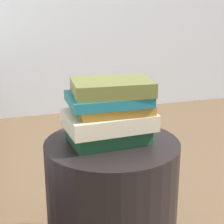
# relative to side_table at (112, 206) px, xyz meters

# --- Properties ---
(side_table) EXTENTS (0.47, 0.47, 0.50)m
(side_table) POSITION_rel_side_table_xyz_m (0.00, 0.00, 0.00)
(side_table) COLOR black
(side_table) RESTS_ON ground_plane
(book_forest) EXTENTS (0.27, 0.18, 0.05)m
(book_forest) POSITION_rel_side_table_xyz_m (-0.01, 0.01, 0.28)
(book_forest) COLOR #1E512D
(book_forest) RESTS_ON side_table
(book_cream) EXTENTS (0.30, 0.22, 0.06)m
(book_cream) POSITION_rel_side_table_xyz_m (-0.01, 0.01, 0.33)
(book_cream) COLOR beige
(book_cream) RESTS_ON book_forest
(book_ochre) EXTENTS (0.25, 0.16, 0.03)m
(book_ochre) POSITION_rel_side_table_xyz_m (0.01, 0.00, 0.37)
(book_ochre) COLOR #B7842D
(book_ochre) RESTS_ON book_cream
(book_teal) EXTENTS (0.27, 0.20, 0.03)m
(book_teal) POSITION_rel_side_table_xyz_m (-0.01, 0.01, 0.41)
(book_teal) COLOR #1E727F
(book_teal) RESTS_ON book_ochre
(book_olive) EXTENTS (0.27, 0.19, 0.05)m
(book_olive) POSITION_rel_side_table_xyz_m (-0.00, 0.00, 0.45)
(book_olive) COLOR olive
(book_olive) RESTS_ON book_teal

